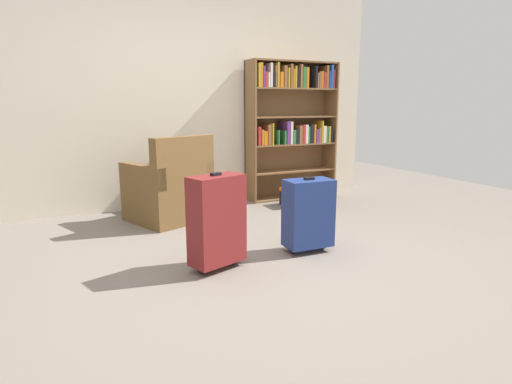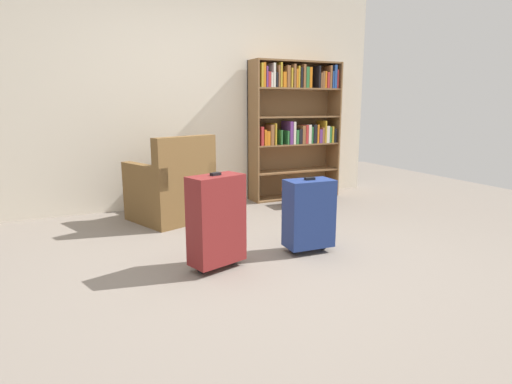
{
  "view_description": "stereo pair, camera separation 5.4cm",
  "coord_description": "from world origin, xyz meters",
  "px_view_note": "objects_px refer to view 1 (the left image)",
  "views": [
    {
      "loc": [
        -1.39,
        -2.75,
        1.21
      ],
      "look_at": [
        -0.02,
        0.12,
        0.55
      ],
      "focal_mm": 29.71,
      "sensor_mm": 36.0,
      "label": 1
    },
    {
      "loc": [
        -1.34,
        -2.77,
        1.21
      ],
      "look_at": [
        -0.02,
        0.12,
        0.55
      ],
      "focal_mm": 29.71,
      "sensor_mm": 36.0,
      "label": 2
    }
  ],
  "objects_px": {
    "mug": "(224,210)",
    "storage_box": "(301,196)",
    "suitcase_dark_red": "(217,220)",
    "bookshelf": "(292,120)",
    "armchair": "(170,191)",
    "suitcase_navy_blue": "(308,213)"
  },
  "relations": [
    {
      "from": "mug",
      "to": "storage_box",
      "type": "xyz_separation_m",
      "value": [
        1.01,
        0.01,
        0.06
      ]
    },
    {
      "from": "storage_box",
      "to": "suitcase_dark_red",
      "type": "distance_m",
      "value": 2.24
    },
    {
      "from": "bookshelf",
      "to": "suitcase_dark_red",
      "type": "relative_size",
      "value": 2.38
    },
    {
      "from": "armchair",
      "to": "suitcase_dark_red",
      "type": "relative_size",
      "value": 1.25
    },
    {
      "from": "bookshelf",
      "to": "suitcase_dark_red",
      "type": "xyz_separation_m",
      "value": [
        -1.75,
        -1.95,
        -0.64
      ]
    },
    {
      "from": "armchair",
      "to": "suitcase_navy_blue",
      "type": "relative_size",
      "value": 1.44
    },
    {
      "from": "bookshelf",
      "to": "mug",
      "type": "bearing_deg",
      "value": -157.52
    },
    {
      "from": "armchair",
      "to": "storage_box",
      "type": "bearing_deg",
      "value": 0.42
    },
    {
      "from": "mug",
      "to": "suitcase_navy_blue",
      "type": "relative_size",
      "value": 0.19
    },
    {
      "from": "armchair",
      "to": "bookshelf",
      "type": "bearing_deg",
      "value": 15.11
    },
    {
      "from": "mug",
      "to": "suitcase_navy_blue",
      "type": "bearing_deg",
      "value": -82.74
    },
    {
      "from": "suitcase_navy_blue",
      "to": "bookshelf",
      "type": "bearing_deg",
      "value": 63.85
    },
    {
      "from": "bookshelf",
      "to": "suitcase_navy_blue",
      "type": "relative_size",
      "value": 2.76
    },
    {
      "from": "bookshelf",
      "to": "storage_box",
      "type": "relative_size",
      "value": 3.66
    },
    {
      "from": "armchair",
      "to": "suitcase_dark_red",
      "type": "height_order",
      "value": "armchair"
    },
    {
      "from": "suitcase_navy_blue",
      "to": "suitcase_dark_red",
      "type": "relative_size",
      "value": 0.86
    },
    {
      "from": "suitcase_navy_blue",
      "to": "storage_box",
      "type": "bearing_deg",
      "value": 60.27
    },
    {
      "from": "armchair",
      "to": "mug",
      "type": "relative_size",
      "value": 7.56
    },
    {
      "from": "armchair",
      "to": "suitcase_navy_blue",
      "type": "height_order",
      "value": "armchair"
    },
    {
      "from": "suitcase_dark_red",
      "to": "suitcase_navy_blue",
      "type": "bearing_deg",
      "value": 2.66
    },
    {
      "from": "mug",
      "to": "suitcase_navy_blue",
      "type": "distance_m",
      "value": 1.48
    },
    {
      "from": "suitcase_navy_blue",
      "to": "suitcase_dark_red",
      "type": "distance_m",
      "value": 0.82
    }
  ]
}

